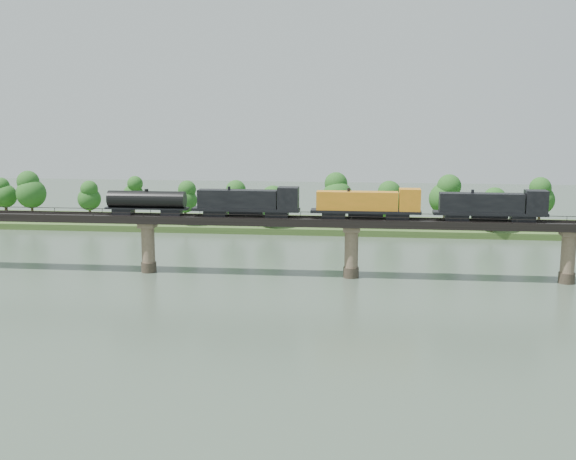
# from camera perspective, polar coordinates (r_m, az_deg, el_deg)

# --- Properties ---
(ground) EXTENTS (400.00, 400.00, 0.00)m
(ground) POSITION_cam_1_polar(r_m,az_deg,el_deg) (110.61, 4.57, -7.41)
(ground) COLOR #374639
(ground) RESTS_ON ground
(far_bank) EXTENTS (300.00, 24.00, 1.60)m
(far_bank) POSITION_cam_1_polar(r_m,az_deg,el_deg) (193.25, 5.44, 0.34)
(far_bank) COLOR #334F1F
(far_bank) RESTS_ON ground
(bridge) EXTENTS (236.00, 30.00, 11.50)m
(bridge) POSITION_cam_1_polar(r_m,az_deg,el_deg) (138.33, 5.03, -1.54)
(bridge) COLOR #473A2D
(bridge) RESTS_ON ground
(bridge_superstructure) EXTENTS (220.00, 4.90, 0.75)m
(bridge_superstructure) POSITION_cam_1_polar(r_m,az_deg,el_deg) (137.21, 5.07, 1.05)
(bridge_superstructure) COLOR black
(bridge_superstructure) RESTS_ON bridge
(far_treeline) EXTENTS (289.06, 17.54, 13.60)m
(far_treeline) POSITION_cam_1_polar(r_m,az_deg,el_deg) (187.95, 2.95, 2.58)
(far_treeline) COLOR #382619
(far_treeline) RESTS_ON far_bank
(freight_train) EXTENTS (83.96, 3.27, 5.78)m
(freight_train) POSITION_cam_1_polar(r_m,az_deg,el_deg) (137.05, 3.05, 2.11)
(freight_train) COLOR black
(freight_train) RESTS_ON bridge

